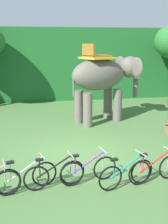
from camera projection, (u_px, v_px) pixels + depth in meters
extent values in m
plane|color=#4C753D|center=(80.00, 155.00, 9.83)|extent=(80.00, 80.00, 0.00)
cube|color=#1E6028|center=(53.00, 62.00, 21.01)|extent=(36.00, 6.00, 4.78)
ellipsoid|color=#665E56|center=(99.00, 74.00, 13.37)|extent=(3.22, 2.43, 1.50)
cylinder|color=#665E56|center=(108.00, 102.00, 14.54)|extent=(0.44, 0.44, 1.60)
cylinder|color=#665E56|center=(117.00, 105.00, 13.92)|extent=(0.44, 0.44, 1.60)
cylinder|color=#665E56|center=(79.00, 107.00, 13.57)|extent=(0.44, 0.44, 1.60)
cylinder|color=#665E56|center=(88.00, 110.00, 12.95)|extent=(0.44, 0.44, 1.60)
ellipsoid|color=#665E56|center=(130.00, 67.00, 14.38)|extent=(1.41, 1.35, 1.10)
ellipsoid|color=#665E56|center=(120.00, 65.00, 14.79)|extent=(0.48, 0.83, 0.96)
ellipsoid|color=#665E56|center=(136.00, 67.00, 13.79)|extent=(0.48, 0.83, 0.96)
cylinder|color=#665E56|center=(136.00, 84.00, 14.84)|extent=(0.26, 0.26, 1.40)
cone|color=beige|center=(132.00, 77.00, 14.91)|extent=(0.56, 0.33, 0.21)
cone|color=beige|center=(138.00, 78.00, 14.55)|extent=(0.56, 0.33, 0.21)
cube|color=gold|center=(97.00, 58.00, 13.12)|extent=(1.72, 1.74, 0.08)
cube|color=olive|center=(97.00, 56.00, 13.10)|extent=(1.37, 1.26, 0.10)
cube|color=olive|center=(88.00, 50.00, 12.76)|extent=(0.45, 0.87, 0.56)
cylinder|color=#665E56|center=(73.00, 86.00, 12.71)|extent=(0.08, 0.08, 0.90)
torus|color=black|center=(8.00, 183.00, 7.16)|extent=(0.71, 0.19, 0.71)
cylinder|color=#9E9EA3|center=(5.00, 173.00, 7.08)|extent=(0.03, 0.03, 0.55)
cylinder|color=#9E9EA3|center=(4.00, 163.00, 7.01)|extent=(0.13, 0.52, 0.03)
torus|color=black|center=(7.00, 182.00, 7.23)|extent=(0.70, 0.24, 0.71)
torus|color=black|center=(44.00, 174.00, 7.66)|extent=(0.70, 0.24, 0.71)
cylinder|color=silver|center=(25.00, 169.00, 7.37)|extent=(0.94, 0.31, 0.54)
cylinder|color=silver|center=(11.00, 172.00, 7.21)|extent=(0.03, 0.03, 0.52)
cube|color=black|center=(10.00, 162.00, 7.14)|extent=(0.22, 0.15, 0.06)
cylinder|color=#9E9EA3|center=(42.00, 165.00, 7.57)|extent=(0.03, 0.03, 0.55)
cylinder|color=#9E9EA3|center=(42.00, 155.00, 7.50)|extent=(0.17, 0.51, 0.03)
torus|color=black|center=(36.00, 178.00, 7.40)|extent=(0.71, 0.18, 0.71)
torus|color=black|center=(72.00, 172.00, 7.74)|extent=(0.71, 0.18, 0.71)
cylinder|color=black|center=(54.00, 167.00, 7.50)|extent=(0.96, 0.22, 0.54)
cylinder|color=black|center=(40.00, 169.00, 7.37)|extent=(0.03, 0.03, 0.52)
cube|color=black|center=(39.00, 160.00, 7.31)|extent=(0.21, 0.13, 0.06)
cylinder|color=#9E9EA3|center=(70.00, 163.00, 7.66)|extent=(0.03, 0.03, 0.55)
cylinder|color=#9E9EA3|center=(70.00, 154.00, 7.59)|extent=(0.12, 0.52, 0.03)
torus|color=black|center=(72.00, 174.00, 7.65)|extent=(0.70, 0.20, 0.71)
torus|color=black|center=(105.00, 168.00, 8.01)|extent=(0.70, 0.20, 0.71)
cylinder|color=purple|center=(88.00, 163.00, 7.76)|extent=(0.96, 0.24, 0.54)
cylinder|color=purple|center=(75.00, 165.00, 7.62)|extent=(0.03, 0.03, 0.52)
cube|color=black|center=(75.00, 156.00, 7.56)|extent=(0.22, 0.14, 0.06)
cylinder|color=#9E9EA3|center=(103.00, 159.00, 7.93)|extent=(0.03, 0.03, 0.55)
cylinder|color=#9E9EA3|center=(103.00, 150.00, 7.86)|extent=(0.14, 0.52, 0.03)
torus|color=black|center=(110.00, 178.00, 7.40)|extent=(0.70, 0.22, 0.71)
torus|color=black|center=(142.00, 171.00, 7.80)|extent=(0.70, 0.22, 0.71)
cylinder|color=teal|center=(126.00, 166.00, 7.53)|extent=(0.95, 0.28, 0.54)
cylinder|color=teal|center=(114.00, 169.00, 7.38)|extent=(0.03, 0.03, 0.52)
cube|color=black|center=(114.00, 160.00, 7.32)|extent=(0.22, 0.15, 0.06)
cylinder|color=#9E9EA3|center=(141.00, 162.00, 7.72)|extent=(0.03, 0.03, 0.55)
cylinder|color=#9E9EA3|center=(141.00, 153.00, 7.65)|extent=(0.16, 0.51, 0.03)
torus|color=black|center=(140.00, 173.00, 7.71)|extent=(0.71, 0.19, 0.71)
cylinder|color=red|center=(154.00, 162.00, 7.82)|extent=(0.96, 0.24, 0.54)
cylinder|color=red|center=(143.00, 164.00, 7.69)|extent=(0.03, 0.03, 0.52)
cube|color=black|center=(144.00, 155.00, 7.62)|extent=(0.22, 0.14, 0.06)
cylinder|color=#9E9EA3|center=(168.00, 158.00, 7.99)|extent=(0.03, 0.03, 0.55)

